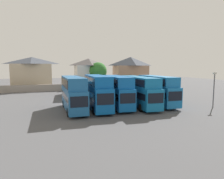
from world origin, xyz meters
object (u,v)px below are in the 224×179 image
Objects in this scene: bus_6 at (73,87)px; house_terrace_right at (131,71)px; bus_3 at (117,90)px; bus_8 at (101,86)px; bus_4 at (139,90)px; bus_5 at (157,89)px; bus_2 at (97,90)px; house_terrace_centre at (89,73)px; bus_1 at (73,92)px; house_terrace_left at (32,73)px; bus_9 at (118,86)px; tree_left_of_lot at (98,71)px; bus_7 at (90,86)px; lamp_post_lot_edge at (214,87)px.

bus_6 is 26.08m from house_terrace_right.
bus_8 is at bearing 179.04° from bus_3.
bus_5 is at bearing 97.94° from bus_4.
bus_2 is 1.16× the size of house_terrace_centre.
bus_5 is (13.88, 0.53, -0.05)m from bus_1.
house_terrace_left is (-21.65, 31.12, 1.89)m from bus_5.
bus_4 is at bearing 88.43° from bus_3.
bus_6 is (-1.85, 14.78, -0.88)m from bus_2.
bus_1 is 16.97m from bus_8.
bus_4 is 1.05× the size of house_terrace_left.
bus_1 reaches higher than bus_5.
tree_left_of_lot is (-2.00, 12.13, 3.19)m from bus_9.
bus_8 is at bearing 95.44° from bus_6.
house_terrace_right is (9.67, 15.83, 2.92)m from bus_9.
bus_2 is at bearing -120.54° from house_terrace_right.
bus_3 is 0.89× the size of bus_4.
tree_left_of_lot reaches higher than bus_1.
house_terrace_centre is 0.82× the size of house_terrace_right.
bus_1 reaches higher than bus_3.
bus_3 is 0.99× the size of bus_8.
bus_1 reaches higher than bus_8.
bus_2 is at bearing -98.57° from house_terrace_centre.
bus_2 is 14.92m from bus_6.
tree_left_of_lot is (10.21, 27.37, 2.33)m from bus_1.
bus_1 is 13.89m from bus_5.
house_terrace_left reaches higher than bus_7.
bus_8 reaches higher than bus_9.
bus_6 is at bearing -92.57° from bus_9.
bus_2 is 15.23m from bus_7.
house_terrace_centre is (-2.05, 31.30, 1.80)m from bus_4.
bus_2 reaches higher than bus_6.
house_terrace_left is at bearing -132.82° from bus_8.
bus_4 reaches higher than bus_6.
bus_5 is 0.95× the size of house_terrace_left.
house_terrace_centre is at bearing 115.01° from tree_left_of_lot.
house_terrace_right is (18.32, 31.05, 1.99)m from bus_2.
bus_1 is 0.96× the size of bus_7.
bus_9 is (-1.68, 14.71, -0.80)m from bus_5.
bus_4 is at bearing -60.09° from house_terrace_left.
house_terrace_centre is 1.16× the size of tree_left_of_lot.
bus_9 is at bearing 152.56° from bus_2.
bus_1 is 1.00× the size of bus_2.
house_terrace_right is (29.63, -0.57, 0.23)m from house_terrace_left.
bus_5 is at bearing 44.02° from bus_6.
bus_8 is at bearing -46.76° from house_terrace_left.
tree_left_of_lot is (3.38, 26.90, 2.34)m from bus_3.
house_terrace_left reaches higher than bus_6.
house_terrace_right reaches higher than bus_2.
bus_5 is 27.20m from tree_left_of_lot.
lamp_post_lot_edge is at bearing 61.23° from bus_5.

